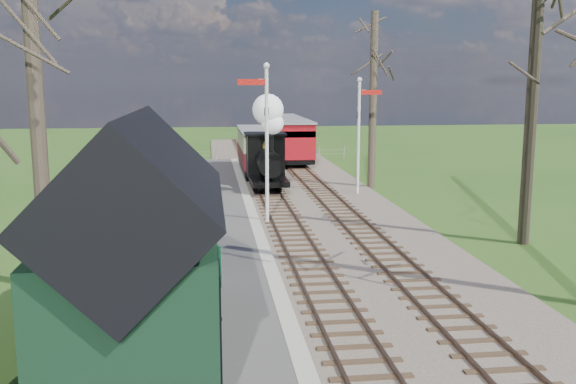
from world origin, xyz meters
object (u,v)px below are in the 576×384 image
semaphore_far (360,127)px  red_carriage_a (293,141)px  red_carriage_b (283,134)px  sign_board (216,264)px  semaphore_near (265,132)px  person (214,324)px  station_shed (139,252)px  locomotive (267,149)px  coach (258,148)px  bench (205,297)px

semaphore_far → red_carriage_a: 11.71m
red_carriage_b → sign_board: size_ratio=5.15×
semaphore_near → sign_board: bearing=-104.5°
red_carriage_a → person: bearing=-100.4°
red_carriage_b → station_shed: bearing=-101.2°
red_carriage_a → red_carriage_b: same height
red_carriage_a → locomotive: bearing=-104.6°
semaphore_near → red_carriage_b: 23.28m
locomotive → coach: size_ratio=0.62×
semaphore_far → sign_board: semaphore_far is taller
semaphore_far → bench: size_ratio=4.10×
semaphore_far → bench: bearing=-115.1°
station_shed → semaphore_far: 20.01m
semaphore_far → coach: (-4.37, 7.52, -1.76)m
red_carriage_b → bench: size_ratio=4.08×
person → station_shed: bearing=64.5°
coach → sign_board: 21.50m
bench → coach: bearing=82.5°
sign_board → person: bearing=-91.2°
coach → sign_board: (-2.79, -21.30, -0.84)m
locomotive → bench: 17.66m
sign_board → bench: 2.12m
locomotive → semaphore_near: bearing=-95.8°
coach → sign_board: size_ratio=6.86×
station_shed → red_carriage_b: 35.63m
bench → semaphore_far: bearing=64.9°
semaphore_near → sign_board: semaphore_near is taller
station_shed → semaphore_near: 12.58m
coach → red_carriage_b: red_carriage_b is taller
semaphore_near → red_carriage_b: semaphore_near is taller
station_shed → bench: 2.99m
station_shed → coach: size_ratio=0.83×
locomotive → coach: bearing=89.9°
red_carriage_b → semaphore_near: bearing=-98.4°
red_carriage_b → sign_board: 31.21m
sign_board → person: (-0.10, -4.70, 0.17)m
bench → red_carriage_b: bearing=80.2°
person → red_carriage_b: bearing=-15.4°
locomotive → red_carriage_b: locomotive is taller
station_shed → bench: station_shed is taller
coach → red_carriage_b: bearing=74.6°
station_shed → person: station_shed is taller
locomotive → red_carriage_a: bearing=75.4°
semaphore_near → red_carriage_b: bearing=81.6°
sign_board → bench: bearing=-97.6°
sign_board → semaphore_far: bearing=62.6°
semaphore_near → semaphore_far: semaphore_near is taller
coach → red_carriage_a: red_carriage_a is taller
red_carriage_a → red_carriage_b: (0.00, 5.50, 0.00)m
station_shed → red_carriage_b: size_ratio=1.11×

